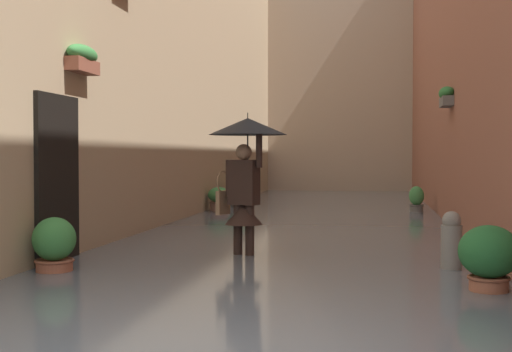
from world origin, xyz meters
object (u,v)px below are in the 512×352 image
potted_plant_near_right (238,192)px  mooring_bollard (451,246)px  potted_plant_near_left (489,259)px  person_wading (246,158)px  potted_plant_mid_right (219,200)px  potted_plant_far_right (54,248)px  potted_plant_far_left (416,201)px

potted_plant_near_right → mooring_bollard: potted_plant_near_right is taller
potted_plant_near_left → mooring_bollard: (0.21, -1.27, -0.04)m
person_wading → mooring_bollard: (-2.55, 0.69, -1.01)m
person_wading → potted_plant_mid_right: 7.30m
potted_plant_near_left → potted_plant_far_right: (4.68, -0.36, -0.05)m
potted_plant_far_right → mooring_bollard: (-4.47, -0.91, 0.01)m
potted_plant_far_left → potted_plant_near_left: bearing=90.6°
potted_plant_near_right → mooring_bollard: bearing=115.2°
potted_plant_near_left → mooring_bollard: mooring_bollard is taller
potted_plant_far_right → potted_plant_near_right: (-0.12, -10.17, 0.10)m
person_wading → potted_plant_far_left: bearing=-109.9°
potted_plant_near_left → potted_plant_mid_right: size_ratio=1.11×
potted_plant_far_right → mooring_bollard: bearing=-168.5°
potted_plant_mid_right → potted_plant_near_right: potted_plant_near_right is taller
potted_plant_near_left → potted_plant_mid_right: bearing=-62.2°
mooring_bollard → person_wading: bearing=-15.2°
potted_plant_near_left → person_wading: bearing=-35.4°
potted_plant_far_left → potted_plant_near_right: bearing=-15.0°
potted_plant_far_left → potted_plant_near_left: size_ratio=0.95×
person_wading → potted_plant_far_left: 7.91m
potted_plant_near_right → mooring_bollard: size_ratio=1.05×
potted_plant_near_left → potted_plant_near_right: bearing=-66.6°
person_wading → potted_plant_far_right: 2.70m
person_wading → potted_plant_far_right: size_ratio=2.70×
potted_plant_mid_right → mooring_bollard: bearing=120.4°
potted_plant_far_left → potted_plant_far_right: potted_plant_far_right is taller
person_wading → potted_plant_near_left: 3.53m
potted_plant_near_right → potted_plant_mid_right: bearing=84.9°
potted_plant_near_right → person_wading: bearing=101.8°
potted_plant_far_left → potted_plant_near_right: size_ratio=0.87×
potted_plant_far_right → potted_plant_near_left: bearing=175.6°
potted_plant_mid_right → mooring_bollard: mooring_bollard is taller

